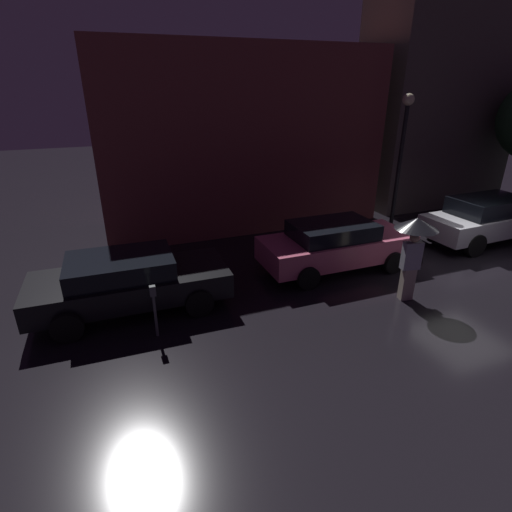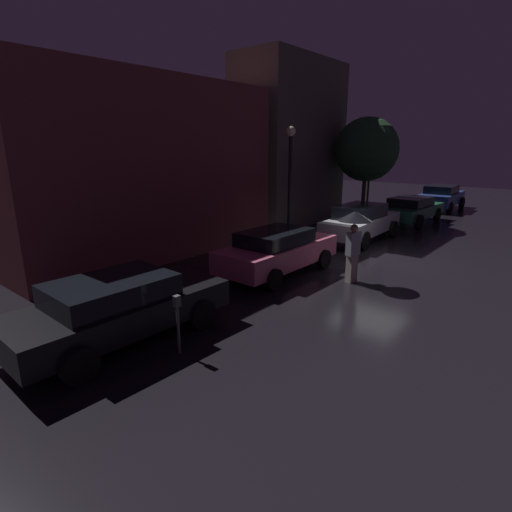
{
  "view_description": "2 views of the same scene",
  "coord_description": "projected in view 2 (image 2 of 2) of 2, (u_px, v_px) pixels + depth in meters",
  "views": [
    {
      "loc": [
        -9.66,
        -7.42,
        4.92
      ],
      "look_at": [
        -6.6,
        0.49,
        1.24
      ],
      "focal_mm": 28.0,
      "sensor_mm": 36.0,
      "label": 1
    },
    {
      "loc": [
        -13.44,
        -5.65,
        3.87
      ],
      "look_at": [
        -6.13,
        0.44,
        1.24
      ],
      "focal_mm": 28.0,
      "sensor_mm": 36.0,
      "label": 2
    }
  ],
  "objects": [
    {
      "name": "parked_car_blue",
      "position": [
        441.0,
        197.0,
        24.99
      ],
      "size": [
        4.57,
        2.01,
        1.51
      ],
      "rotation": [
        0.0,
        0.0,
        0.04
      ],
      "color": "navy",
      "rests_on": "ground"
    },
    {
      "name": "ground_plane",
      "position": [
        373.0,
        256.0,
        14.47
      ],
      "size": [
        60.0,
        60.0,
        0.0
      ],
      "primitive_type": "plane",
      "color": "black"
    },
    {
      "name": "pedestrian_with_umbrella",
      "position": [
        354.0,
        228.0,
        11.35
      ],
      "size": [
        0.99,
        0.99,
        2.1
      ],
      "rotation": [
        0.0,
        0.0,
        -0.19
      ],
      "color": "beige",
      "rests_on": "ground"
    },
    {
      "name": "parking_meter",
      "position": [
        178.0,
        318.0,
        7.54
      ],
      "size": [
        0.12,
        0.1,
        1.18
      ],
      "color": "#4C5154",
      "rests_on": "ground"
    },
    {
      "name": "parked_car_silver",
      "position": [
        361.0,
        221.0,
        16.76
      ],
      "size": [
        4.73,
        1.87,
        1.53
      ],
      "rotation": [
        0.0,
        0.0,
        0.04
      ],
      "color": "#B7B7BF",
      "rests_on": "ground"
    },
    {
      "name": "street_lamp_near",
      "position": [
        290.0,
        167.0,
        15.98
      ],
      "size": [
        0.38,
        0.38,
        4.62
      ],
      "color": "black",
      "rests_on": "ground"
    },
    {
      "name": "street_lamp_far",
      "position": [
        371.0,
        152.0,
        22.04
      ],
      "size": [
        0.47,
        0.47,
        4.95
      ],
      "color": "black",
      "rests_on": "ground"
    },
    {
      "name": "parked_car_pink",
      "position": [
        278.0,
        250.0,
        12.42
      ],
      "size": [
        4.34,
        1.93,
        1.39
      ],
      "rotation": [
        0.0,
        0.0,
        -0.0
      ],
      "color": "#DB6684",
      "rests_on": "ground"
    },
    {
      "name": "parked_car_green",
      "position": [
        411.0,
        209.0,
        20.63
      ],
      "size": [
        4.62,
        2.03,
        1.35
      ],
      "rotation": [
        0.0,
        0.0,
        -0.03
      ],
      "color": "#1E5638",
      "rests_on": "ground"
    },
    {
      "name": "building_facade_right",
      "position": [
        290.0,
        144.0,
        20.26
      ],
      "size": [
        6.13,
        3.0,
        7.96
      ],
      "color": "#564C47",
      "rests_on": "ground"
    },
    {
      "name": "parked_car_black",
      "position": [
        119.0,
        307.0,
        8.1
      ],
      "size": [
        4.5,
        2.0,
        1.35
      ],
      "rotation": [
        0.0,
        0.0,
        -0.02
      ],
      "color": "black",
      "rests_on": "ground"
    },
    {
      "name": "street_tree",
      "position": [
        367.0,
        150.0,
        20.0
      ],
      "size": [
        3.16,
        3.16,
        5.28
      ],
      "color": "#473323",
      "rests_on": "ground"
    },
    {
      "name": "building_facade_left",
      "position": [
        148.0,
        170.0,
        14.09
      ],
      "size": [
        9.96,
        3.0,
        6.14
      ],
      "color": "brown",
      "rests_on": "ground"
    }
  ]
}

